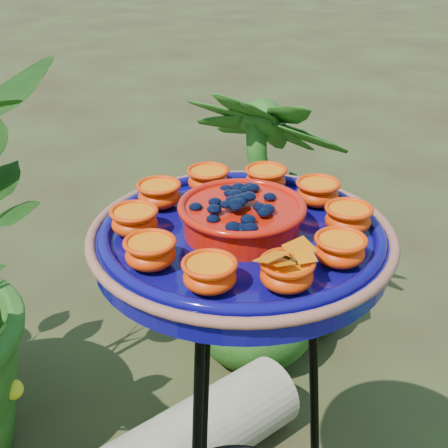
# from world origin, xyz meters

# --- Properties ---
(tripod_stand) EXTENTS (0.33, 0.34, 0.85)m
(tripod_stand) POSITION_xyz_m (0.07, -0.14, 0.52)
(tripod_stand) COLOR black
(tripod_stand) RESTS_ON ground
(feeder_dish) EXTENTS (0.45, 0.45, 0.10)m
(feeder_dish) POSITION_xyz_m (0.07, -0.14, 0.89)
(feeder_dish) COLOR #0A075A
(feeder_dish) RESTS_ON tripod_stand
(driftwood_log) EXTENTS (0.61, 0.29, 0.19)m
(driftwood_log) POSITION_xyz_m (0.16, 0.23, 0.10)
(driftwood_log) COLOR tan
(driftwood_log) RESTS_ON ground
(shrub_back_right) EXTENTS (0.67, 0.67, 0.86)m
(shrub_back_right) POSITION_xyz_m (0.65, 0.64, 0.43)
(shrub_back_right) COLOR #194D14
(shrub_back_right) RESTS_ON ground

